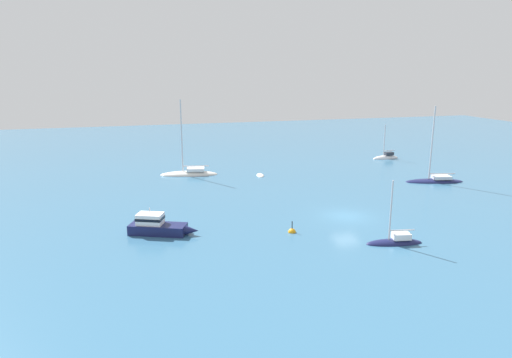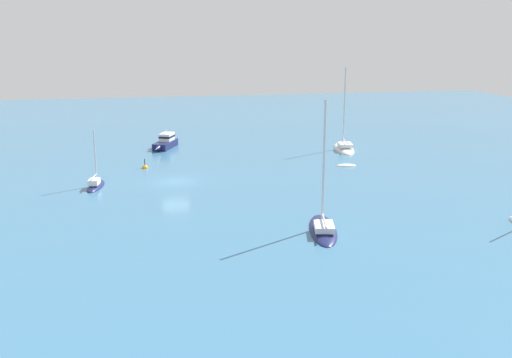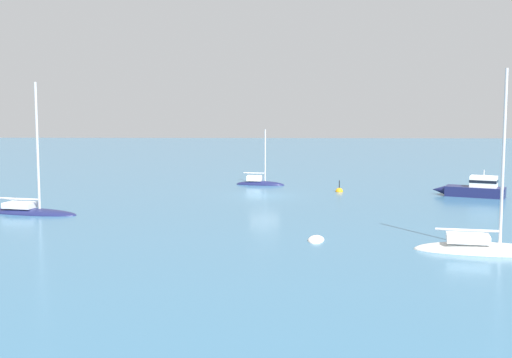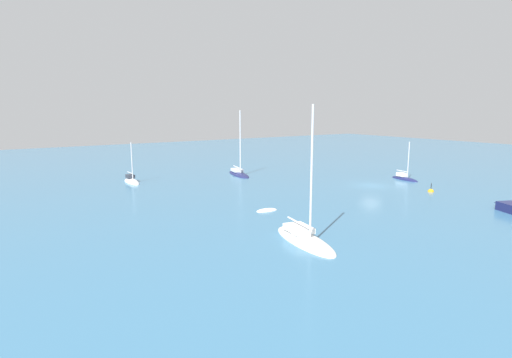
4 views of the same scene
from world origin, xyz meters
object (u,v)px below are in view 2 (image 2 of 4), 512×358
at_px(yacht, 344,148).
at_px(ketch, 323,228).
at_px(sailboat_1, 96,186).
at_px(channel_buoy, 145,168).
at_px(launch, 165,142).
at_px(skiff, 346,166).

bearing_deg(yacht, ketch, 168.21).
xyz_separation_m(sailboat_1, channel_buoy, (7.23, -4.77, -0.12)).
distance_m(ketch, channel_buoy, 26.86).
bearing_deg(channel_buoy, yacht, -76.93).
distance_m(ketch, yacht, 32.08).
relative_size(sailboat_1, launch, 0.94).
relative_size(yacht, channel_buoy, 7.79).
distance_m(launch, channel_buoy, 11.69).
height_order(skiff, ketch, ketch).
bearing_deg(ketch, yacht, -9.38).
xyz_separation_m(sailboat_1, launch, (18.55, -7.60, 0.58)).
bearing_deg(channel_buoy, launch, -14.07).
bearing_deg(ketch, sailboat_1, 59.24).
relative_size(skiff, channel_buoy, 1.68).
distance_m(skiff, ketch, 22.48).
xyz_separation_m(skiff, channel_buoy, (3.39, 21.71, 0.01)).
relative_size(ketch, yacht, 0.93).
height_order(launch, channel_buoy, launch).
distance_m(ketch, launch, 36.43).
distance_m(sailboat_1, channel_buoy, 8.66).
bearing_deg(launch, yacht, 98.69).
xyz_separation_m(skiff, yacht, (9.14, -3.06, 0.13)).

